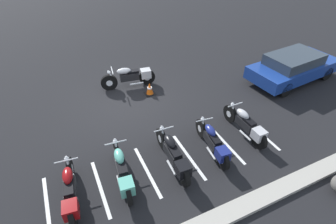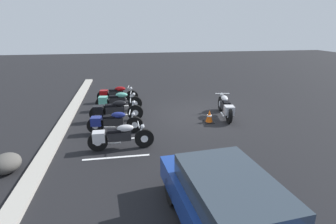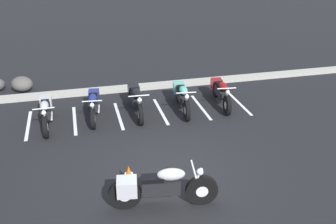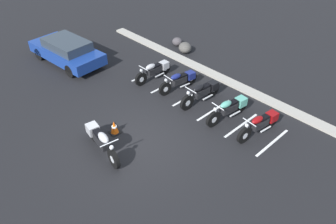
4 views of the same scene
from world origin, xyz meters
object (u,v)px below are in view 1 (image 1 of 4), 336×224
object	(u,v)px
parked_bike_1	(213,142)
parked_bike_2	(173,155)
motorcycle_silver_featured	(131,76)
traffic_cone	(150,89)
parked_bike_3	(122,170)
car_blue	(293,66)
parked_bike_0	(246,125)
parked_bike_4	(70,190)

from	to	relation	value
parked_bike_1	parked_bike_2	world-z (taller)	parked_bike_2
motorcycle_silver_featured	traffic_cone	bearing A→B (deg)	127.15
parked_bike_2	traffic_cone	distance (m)	4.14
traffic_cone	parked_bike_2	bearing A→B (deg)	77.74
parked_bike_3	car_blue	size ratio (longest dim) A/B	0.51
parked_bike_1	parked_bike_2	size ratio (longest dim) A/B	0.93
parked_bike_3	traffic_cone	size ratio (longest dim) A/B	4.20
parked_bike_1	traffic_cone	bearing A→B (deg)	12.93
motorcycle_silver_featured	parked_bike_0	xyz separation A→B (m)	(-2.47, 4.75, -0.04)
parked_bike_0	parked_bike_1	distance (m)	1.49
parked_bike_4	motorcycle_silver_featured	bearing A→B (deg)	-27.19
motorcycle_silver_featured	car_blue	size ratio (longest dim) A/B	0.54
parked_bike_1	parked_bike_2	xyz separation A→B (m)	(1.38, -0.02, 0.03)
parked_bike_3	car_blue	distance (m)	9.04
parked_bike_1	parked_bike_2	distance (m)	1.38
parked_bike_0	parked_bike_1	xyz separation A→B (m)	(1.48, 0.23, -0.01)
parked_bike_3	traffic_cone	bearing A→B (deg)	-25.53
parked_bike_0	traffic_cone	world-z (taller)	parked_bike_0
parked_bike_0	parked_bike_4	bearing A→B (deg)	91.19
motorcycle_silver_featured	parked_bike_2	world-z (taller)	motorcycle_silver_featured
parked_bike_2	car_blue	distance (m)	7.59
parked_bike_4	car_blue	xyz separation A→B (m)	(-10.15, -2.36, 0.22)
parked_bike_3	parked_bike_4	xyz separation A→B (m)	(1.41, 0.07, -0.01)
parked_bike_2	parked_bike_3	distance (m)	1.54
parked_bike_4	traffic_cone	size ratio (longest dim) A/B	4.10
parked_bike_0	parked_bike_2	size ratio (longest dim) A/B	0.95
parked_bike_1	parked_bike_3	size ratio (longest dim) A/B	0.95
parked_bike_0	parked_bike_2	xyz separation A→B (m)	(2.86, 0.21, 0.03)
parked_bike_1	car_blue	world-z (taller)	car_blue
parked_bike_0	car_blue	world-z (taller)	car_blue
parked_bike_4	parked_bike_2	bearing A→B (deg)	-83.60
car_blue	parked_bike_1	bearing A→B (deg)	-162.56
parked_bike_0	motorcycle_silver_featured	bearing A→B (deg)	26.90
parked_bike_1	parked_bike_3	distance (m)	2.92
motorcycle_silver_featured	parked_bike_3	world-z (taller)	motorcycle_silver_featured
parked_bike_1	parked_bike_0	bearing A→B (deg)	-75.27
parked_bike_2	motorcycle_silver_featured	bearing A→B (deg)	-2.22
parked_bike_2	car_blue	size ratio (longest dim) A/B	0.52
parked_bike_3	parked_bike_2	bearing A→B (deg)	-87.41
parked_bike_0	car_blue	distance (m)	4.87
parked_bike_0	car_blue	bearing A→B (deg)	-64.00
motorcycle_silver_featured	parked_bike_4	distance (m)	5.95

